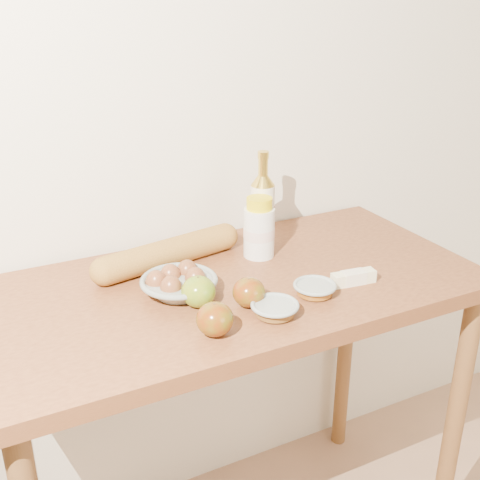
% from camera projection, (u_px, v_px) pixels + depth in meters
% --- Properties ---
extents(back_wall, '(3.50, 0.02, 2.60)m').
position_uv_depth(back_wall, '(178.00, 93.00, 1.57)').
color(back_wall, silver).
rests_on(back_wall, ground).
extents(table, '(1.20, 0.60, 0.90)m').
position_uv_depth(table, '(235.00, 325.00, 1.50)').
color(table, brown).
rests_on(table, ground).
extents(bourbon_bottle, '(0.07, 0.07, 0.27)m').
position_uv_depth(bourbon_bottle, '(262.00, 209.00, 1.61)').
color(bourbon_bottle, '#EEE5CA').
rests_on(bourbon_bottle, table).
extents(cream_bottle, '(0.10, 0.10, 0.16)m').
position_uv_depth(cream_bottle, '(259.00, 229.00, 1.56)').
color(cream_bottle, white).
rests_on(cream_bottle, table).
extents(egg_bowl, '(0.22, 0.22, 0.06)m').
position_uv_depth(egg_bowl, '(178.00, 283.00, 1.39)').
color(egg_bowl, gray).
rests_on(egg_bowl, table).
extents(baguette, '(0.43, 0.15, 0.07)m').
position_uv_depth(baguette, '(168.00, 253.00, 1.52)').
color(baguette, '#B78438').
rests_on(baguette, table).
extents(apple_yellowgreen, '(0.10, 0.10, 0.07)m').
position_uv_depth(apple_yellowgreen, '(198.00, 292.00, 1.33)').
color(apple_yellowgreen, olive).
rests_on(apple_yellowgreen, table).
extents(apple_redgreen_front, '(0.10, 0.10, 0.07)m').
position_uv_depth(apple_redgreen_front, '(215.00, 319.00, 1.22)').
color(apple_redgreen_front, '#910A07').
rests_on(apple_redgreen_front, table).
extents(apple_redgreen_right, '(0.09, 0.09, 0.07)m').
position_uv_depth(apple_redgreen_right, '(249.00, 292.00, 1.33)').
color(apple_redgreen_right, '#980809').
rests_on(apple_redgreen_right, table).
extents(sugar_bowl, '(0.12, 0.12, 0.03)m').
position_uv_depth(sugar_bowl, '(275.00, 309.00, 1.30)').
color(sugar_bowl, '#93A09B').
rests_on(sugar_bowl, table).
extents(syrup_bowl, '(0.11, 0.11, 0.03)m').
position_uv_depth(syrup_bowl, '(315.00, 289.00, 1.38)').
color(syrup_bowl, '#94A19C').
rests_on(syrup_bowl, table).
extents(butter_stick, '(0.11, 0.04, 0.03)m').
position_uv_depth(butter_stick, '(353.00, 278.00, 1.44)').
color(butter_stick, '#EEEAB8').
rests_on(butter_stick, table).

